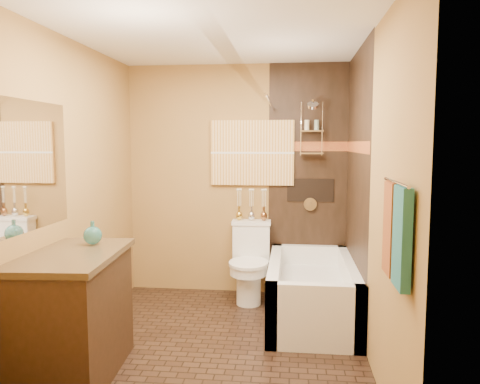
# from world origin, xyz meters

# --- Properties ---
(floor) EXTENTS (3.00, 3.00, 0.00)m
(floor) POSITION_xyz_m (0.00, 0.00, 0.00)
(floor) COLOR black
(floor) RESTS_ON ground
(wall_left) EXTENTS (0.02, 3.00, 2.50)m
(wall_left) POSITION_xyz_m (-1.20, 0.00, 1.25)
(wall_left) COLOR #A4773F
(wall_left) RESTS_ON floor
(wall_right) EXTENTS (0.02, 3.00, 2.50)m
(wall_right) POSITION_xyz_m (1.20, 0.00, 1.25)
(wall_right) COLOR #A4773F
(wall_right) RESTS_ON floor
(wall_back) EXTENTS (2.40, 0.02, 2.50)m
(wall_back) POSITION_xyz_m (0.00, 1.50, 1.25)
(wall_back) COLOR #A4773F
(wall_back) RESTS_ON floor
(wall_front) EXTENTS (2.40, 0.02, 2.50)m
(wall_front) POSITION_xyz_m (0.00, -1.50, 1.25)
(wall_front) COLOR #A4773F
(wall_front) RESTS_ON floor
(ceiling) EXTENTS (3.00, 3.00, 0.00)m
(ceiling) POSITION_xyz_m (0.00, 0.00, 2.50)
(ceiling) COLOR silver
(ceiling) RESTS_ON wall_back
(alcove_tile_back) EXTENTS (0.85, 0.01, 2.50)m
(alcove_tile_back) POSITION_xyz_m (0.78, 1.49, 1.25)
(alcove_tile_back) COLOR black
(alcove_tile_back) RESTS_ON wall_back
(alcove_tile_right) EXTENTS (0.01, 1.50, 2.50)m
(alcove_tile_right) POSITION_xyz_m (1.19, 0.75, 1.25)
(alcove_tile_right) COLOR black
(alcove_tile_right) RESTS_ON wall_right
(mosaic_band_back) EXTENTS (0.85, 0.01, 0.10)m
(mosaic_band_back) POSITION_xyz_m (0.78, 1.48, 1.62)
(mosaic_band_back) COLOR maroon
(mosaic_band_back) RESTS_ON alcove_tile_back
(mosaic_band_right) EXTENTS (0.01, 1.50, 0.10)m
(mosaic_band_right) POSITION_xyz_m (1.18, 0.75, 1.62)
(mosaic_band_right) COLOR maroon
(mosaic_band_right) RESTS_ON alcove_tile_right
(alcove_niche) EXTENTS (0.50, 0.01, 0.25)m
(alcove_niche) POSITION_xyz_m (0.80, 1.48, 1.15)
(alcove_niche) COLOR black
(alcove_niche) RESTS_ON alcove_tile_back
(shower_fixtures) EXTENTS (0.24, 0.33, 1.16)m
(shower_fixtures) POSITION_xyz_m (0.80, 1.38, 1.67)
(shower_fixtures) COLOR silver
(shower_fixtures) RESTS_ON floor
(curtain_rod) EXTENTS (0.03, 1.55, 0.03)m
(curtain_rod) POSITION_xyz_m (0.40, 0.75, 2.02)
(curtain_rod) COLOR silver
(curtain_rod) RESTS_ON wall_back
(towel_bar) EXTENTS (0.02, 0.55, 0.02)m
(towel_bar) POSITION_xyz_m (1.15, -1.05, 1.45)
(towel_bar) COLOR silver
(towel_bar) RESTS_ON wall_right
(towel_teal) EXTENTS (0.05, 0.22, 0.52)m
(towel_teal) POSITION_xyz_m (1.16, -1.18, 1.18)
(towel_teal) COLOR #1F6567
(towel_teal) RESTS_ON towel_bar
(towel_rust) EXTENTS (0.05, 0.22, 0.52)m
(towel_rust) POSITION_xyz_m (1.16, -0.92, 1.18)
(towel_rust) COLOR brown
(towel_rust) RESTS_ON towel_bar
(sunset_painting) EXTENTS (0.90, 0.04, 0.70)m
(sunset_painting) POSITION_xyz_m (0.17, 1.48, 1.55)
(sunset_painting) COLOR #C6852E
(sunset_painting) RESTS_ON wall_back
(vanity_mirror) EXTENTS (0.01, 1.00, 0.90)m
(vanity_mirror) POSITION_xyz_m (-1.19, -0.55, 1.50)
(vanity_mirror) COLOR white
(vanity_mirror) RESTS_ON wall_left
(bathtub) EXTENTS (0.80, 1.50, 0.55)m
(bathtub) POSITION_xyz_m (0.80, 0.75, 0.22)
(bathtub) COLOR white
(bathtub) RESTS_ON floor
(toilet) EXTENTS (0.42, 0.62, 0.82)m
(toilet) POSITION_xyz_m (0.17, 1.20, 0.42)
(toilet) COLOR white
(toilet) RESTS_ON floor
(vanity) EXTENTS (0.69, 1.06, 0.90)m
(vanity) POSITION_xyz_m (-0.92, -0.55, 0.45)
(vanity) COLOR black
(vanity) RESTS_ON floor
(teal_bottle) EXTENTS (0.18, 0.18, 0.22)m
(teal_bottle) POSITION_xyz_m (-0.87, -0.28, 0.99)
(teal_bottle) COLOR #26746F
(teal_bottle) RESTS_ON vanity
(bud_vases) EXTENTS (0.34, 0.07, 0.33)m
(bud_vases) POSITION_xyz_m (0.17, 1.39, 1.00)
(bud_vases) COLOR gold
(bud_vases) RESTS_ON toilet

